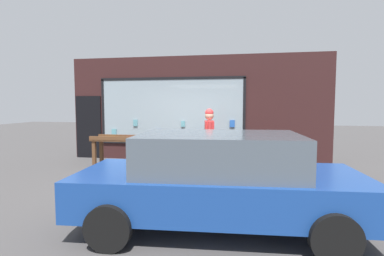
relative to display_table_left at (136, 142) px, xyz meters
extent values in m
plane|color=#474444|center=(1.46, -0.96, -0.74)|extent=(40.00, 40.00, 0.00)
cube|color=#331919|center=(1.46, 1.44, 0.93)|extent=(8.29, 0.20, 3.35)
cube|color=#8C9EA8|center=(0.69, 1.31, 0.86)|extent=(4.66, 0.03, 2.08)
cube|color=black|center=(0.69, 1.31, 1.90)|extent=(4.74, 0.06, 0.08)
cube|color=black|center=(0.69, 1.31, -0.18)|extent=(4.74, 0.06, 0.08)
cube|color=black|center=(-1.64, 1.31, 0.86)|extent=(0.08, 0.06, 2.08)
cube|color=black|center=(3.02, 1.31, 0.86)|extent=(0.08, 0.06, 2.08)
cube|color=#5999A5|center=(-1.25, 1.27, 0.13)|extent=(0.16, 0.03, 0.26)
cube|color=#5999A5|center=(-0.50, 1.27, 0.47)|extent=(0.14, 0.03, 0.21)
cube|color=#2659B2|center=(0.29, 1.27, 0.13)|extent=(0.14, 0.03, 0.23)
cube|color=#5999A5|center=(1.10, 1.27, 0.46)|extent=(0.12, 0.03, 0.18)
cube|color=yellow|center=(1.84, 1.27, 0.11)|extent=(0.15, 0.03, 0.22)
cube|color=#2659B2|center=(2.65, 1.27, 0.49)|extent=(0.15, 0.03, 0.22)
cube|color=black|center=(-2.19, 1.31, 0.31)|extent=(0.90, 0.04, 2.10)
cube|color=brown|center=(-1.16, -0.23, -0.35)|extent=(0.09, 0.09, 0.79)
cube|color=brown|center=(1.16, -0.21, -0.35)|extent=(0.09, 0.09, 0.79)
cube|color=brown|center=(-1.16, 0.21, -0.35)|extent=(0.09, 0.09, 0.79)
cube|color=brown|center=(1.16, 0.23, -0.35)|extent=(0.09, 0.09, 0.79)
cube|color=brown|center=(0.00, 0.00, 0.06)|extent=(2.52, 0.62, 0.04)
cube|color=brown|center=(0.00, -0.27, 0.12)|extent=(2.52, 0.08, 0.12)
cube|color=brown|center=(0.00, 0.27, 0.12)|extent=(2.52, 0.08, 0.12)
cube|color=silver|center=(-1.14, -0.03, 0.10)|extent=(0.14, 0.21, 0.03)
cube|color=yellow|center=(-0.83, 0.10, 0.09)|extent=(0.16, 0.22, 0.02)
cube|color=black|center=(-0.52, 0.15, 0.09)|extent=(0.17, 0.23, 0.02)
cube|color=#994CA5|center=(-0.29, 0.12, 0.10)|extent=(0.14, 0.23, 0.02)
cube|color=silver|center=(-0.02, 0.07, 0.09)|extent=(0.14, 0.21, 0.02)
cube|color=orange|center=(0.30, 0.13, 0.10)|extent=(0.21, 0.25, 0.03)
cube|color=orange|center=(0.52, 0.13, 0.09)|extent=(0.19, 0.22, 0.02)
cube|color=black|center=(0.82, -0.16, 0.10)|extent=(0.17, 0.21, 0.03)
cube|color=#994CA5|center=(1.10, -0.14, 0.10)|extent=(0.18, 0.22, 0.03)
cube|color=brown|center=(1.76, -0.28, -0.36)|extent=(0.09, 0.09, 0.78)
cube|color=brown|center=(4.07, -0.26, -0.36)|extent=(0.09, 0.09, 0.78)
cube|color=brown|center=(1.75, 0.26, -0.36)|extent=(0.09, 0.09, 0.78)
cube|color=brown|center=(4.07, 0.28, -0.36)|extent=(0.09, 0.09, 0.78)
cube|color=brown|center=(2.91, 0.00, 0.05)|extent=(2.53, 0.72, 0.04)
cube|color=brown|center=(2.92, -0.32, 0.11)|extent=(2.52, 0.08, 0.12)
cube|color=brown|center=(2.91, 0.32, 0.11)|extent=(2.52, 0.08, 0.12)
cube|color=silver|center=(1.83, 0.12, 0.09)|extent=(0.17, 0.22, 0.03)
cube|color=#994CA5|center=(2.19, -0.13, 0.08)|extent=(0.19, 0.22, 0.03)
cube|color=black|center=(2.58, 0.09, 0.08)|extent=(0.17, 0.21, 0.02)
cube|color=black|center=(2.93, -0.15, 0.09)|extent=(0.17, 0.22, 0.03)
cube|color=#2659B2|center=(3.31, -0.07, 0.08)|extent=(0.19, 0.24, 0.02)
cube|color=red|center=(3.67, -0.16, 0.08)|extent=(0.18, 0.25, 0.02)
cube|color=#338C4C|center=(4.01, -0.10, 0.09)|extent=(0.16, 0.22, 0.03)
cylinder|color=#4C382D|center=(2.20, -0.63, -0.33)|extent=(0.14, 0.14, 0.83)
cylinder|color=#4C382D|center=(2.17, -0.47, -0.33)|extent=(0.14, 0.14, 0.83)
cube|color=red|center=(2.18, -0.55, 0.38)|extent=(0.30, 0.50, 0.59)
cylinder|color=red|center=(2.24, -0.84, 0.39)|extent=(0.09, 0.09, 0.56)
cylinder|color=red|center=(2.13, -0.26, 0.39)|extent=(0.09, 0.09, 0.56)
sphere|color=tan|center=(2.18, -0.55, 0.80)|extent=(0.22, 0.22, 0.22)
sphere|color=red|center=(2.18, -0.55, 0.87)|extent=(0.21, 0.21, 0.21)
ellipsoid|color=#99724C|center=(1.83, -0.74, -0.48)|extent=(0.24, 0.35, 0.24)
ellipsoid|color=black|center=(1.83, -0.74, -0.47)|extent=(0.25, 0.21, 0.25)
sphere|color=#99724C|center=(1.83, -0.52, -0.43)|extent=(0.21, 0.21, 0.21)
cylinder|color=#99724C|center=(1.83, -0.94, -0.45)|extent=(0.03, 0.09, 0.12)
cylinder|color=#99724C|center=(1.89, -0.63, -0.67)|extent=(0.04, 0.04, 0.15)
cylinder|color=#99724C|center=(1.77, -0.63, -0.67)|extent=(0.04, 0.04, 0.15)
cylinder|color=#99724C|center=(1.89, -0.84, -0.67)|extent=(0.04, 0.04, 0.15)
cylinder|color=#99724C|center=(1.77, -0.84, -0.67)|extent=(0.04, 0.04, 0.15)
cube|color=navy|center=(2.74, -3.69, -0.17)|extent=(4.22, 2.00, 0.55)
cube|color=#4C5660|center=(2.74, -3.69, 0.39)|extent=(2.40, 1.65, 0.56)
cylinder|color=black|center=(4.15, -4.42, -0.44)|extent=(0.61, 0.23, 0.60)
cylinder|color=black|center=(4.02, -2.74, -0.44)|extent=(0.61, 0.23, 0.60)
cylinder|color=black|center=(1.46, -4.63, -0.44)|extent=(0.61, 0.23, 0.60)
cylinder|color=black|center=(1.33, -2.95, -0.44)|extent=(0.61, 0.23, 0.60)
camera|label=1|loc=(3.16, -7.99, 1.10)|focal=28.00mm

